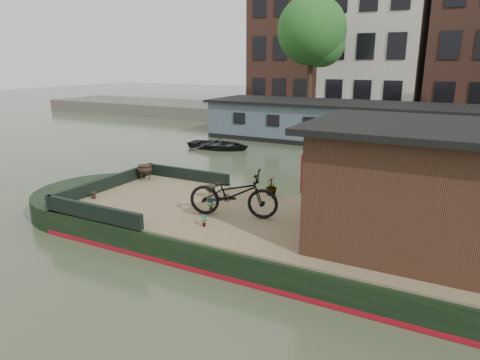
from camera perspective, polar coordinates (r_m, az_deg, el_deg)
The scene contains 18 objects.
ground at distance 9.99m, azimuth 8.29°, elevation -9.40°, with size 120.00×120.00×0.00m, color #343C26.
houseboat_hull at distance 10.36m, azimuth 1.36°, elevation -6.66°, with size 14.01×4.02×0.60m.
houseboat_deck at distance 9.75m, azimuth 8.43°, elevation -6.06°, with size 11.80×3.80×0.05m, color #79684A.
bow_bulwark at distance 12.21m, azimuth -14.50°, elevation -0.94°, with size 3.00×4.00×0.35m.
cabin at distance 8.92m, azimuth 22.08°, elevation -0.62°, with size 4.00×3.50×2.42m.
bicycle at distance 9.98m, azimuth -0.89°, elevation -1.83°, with size 0.74×2.11×1.11m, color black.
potted_plant_a at distance 10.39m, azimuth -3.88°, elevation -3.33°, with size 0.19×0.13×0.37m, color brown.
potted_plant_d at distance 11.69m, azimuth 4.21°, elevation -0.76°, with size 0.29×0.29×0.53m, color #9C612A.
potted_plant_e at distance 9.53m, azimuth -4.84°, elevation -5.41°, with size 0.14×0.10×0.28m, color #974D2C.
brazier_front at distance 11.42m, azimuth -3.88°, elevation -1.61°, with size 0.32×0.32×0.35m, color black, non-canonical shape.
brazier_rear at distance 13.46m, azimuth -12.55°, elevation 0.98°, with size 0.44×0.44×0.47m, color black, non-canonical shape.
bollard_port at distance 11.97m, azimuth -3.74°, elevation -1.24°, with size 0.15×0.15×0.18m, color black.
bollard_stbd at distance 12.05m, azimuth -18.93°, elevation -1.94°, with size 0.16×0.16×0.18m, color black.
dinghy at distance 21.24m, azimuth -2.84°, elevation 5.07°, with size 2.27×3.18×0.66m, color black.
far_houseboat at distance 23.00m, azimuth 20.42°, elevation 6.54°, with size 20.40×4.40×2.11m.
quay at distance 29.47m, azimuth 22.13°, elevation 7.13°, with size 60.00×6.00×0.90m, color #47443F.
townhouse_row at distance 36.38m, azimuth 24.97°, elevation 20.05°, with size 27.25×8.00×16.50m.
tree_left at distance 29.23m, azimuth 9.84°, elevation 18.68°, with size 4.40×4.40×7.40m.
Camera 1 is at (2.94, -8.59, 4.19)m, focal length 32.00 mm.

